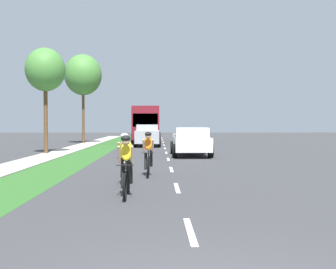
{
  "coord_description": "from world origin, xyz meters",
  "views": [
    {
      "loc": [
        -0.57,
        -3.87,
        1.86
      ],
      "look_at": [
        -0.02,
        16.77,
        1.3
      ],
      "focal_mm": 42.82,
      "sensor_mm": 36.0,
      "label": 1
    }
  ],
  "objects_px": {
    "pickup_white": "(191,141)",
    "suv_silver": "(148,135)",
    "cyclist_lead": "(126,165)",
    "street_tree_near": "(45,70)",
    "street_tree_far": "(83,75)",
    "cyclist_distant": "(148,153)",
    "cyclist_trailing": "(125,158)",
    "sedan_black": "(149,131)",
    "bus_maroon": "(147,123)"
  },
  "relations": [
    {
      "from": "street_tree_near",
      "to": "cyclist_lead",
      "type": "bearing_deg",
      "value": -67.48
    },
    {
      "from": "cyclist_distant",
      "to": "pickup_white",
      "type": "xyz_separation_m",
      "value": [
        2.25,
        9.0,
        0.02
      ]
    },
    {
      "from": "street_tree_far",
      "to": "cyclist_distant",
      "type": "bearing_deg",
      "value": -74.27
    },
    {
      "from": "bus_maroon",
      "to": "street_tree_near",
      "type": "height_order",
      "value": "street_tree_near"
    },
    {
      "from": "cyclist_lead",
      "to": "street_tree_far",
      "type": "bearing_deg",
      "value": 102.59
    },
    {
      "from": "cyclist_distant",
      "to": "sedan_black",
      "type": "height_order",
      "value": "cyclist_distant"
    },
    {
      "from": "pickup_white",
      "to": "sedan_black",
      "type": "bearing_deg",
      "value": 95.19
    },
    {
      "from": "suv_silver",
      "to": "street_tree_far",
      "type": "distance_m",
      "value": 9.47
    },
    {
      "from": "bus_maroon",
      "to": "street_tree_near",
      "type": "relative_size",
      "value": 1.79
    },
    {
      "from": "cyclist_trailing",
      "to": "sedan_black",
      "type": "relative_size",
      "value": 0.4
    },
    {
      "from": "cyclist_distant",
      "to": "street_tree_far",
      "type": "distance_m",
      "value": 25.03
    },
    {
      "from": "cyclist_distant",
      "to": "street_tree_far",
      "type": "bearing_deg",
      "value": 105.73
    },
    {
      "from": "cyclist_lead",
      "to": "suv_silver",
      "type": "height_order",
      "value": "suv_silver"
    },
    {
      "from": "cyclist_lead",
      "to": "street_tree_far",
      "type": "xyz_separation_m",
      "value": [
        -6.16,
        27.57,
        5.58
      ]
    },
    {
      "from": "cyclist_lead",
      "to": "cyclist_trailing",
      "type": "relative_size",
      "value": 1.0
    },
    {
      "from": "cyclist_distant",
      "to": "street_tree_near",
      "type": "distance_m",
      "value": 13.14
    },
    {
      "from": "street_tree_near",
      "to": "street_tree_far",
      "type": "relative_size",
      "value": 0.78
    },
    {
      "from": "cyclist_distant",
      "to": "street_tree_far",
      "type": "relative_size",
      "value": 0.21
    },
    {
      "from": "suv_silver",
      "to": "sedan_black",
      "type": "xyz_separation_m",
      "value": [
        -0.48,
        25.73,
        -0.18
      ]
    },
    {
      "from": "cyclist_distant",
      "to": "suv_silver",
      "type": "distance_m",
      "value": 18.76
    },
    {
      "from": "street_tree_near",
      "to": "street_tree_far",
      "type": "height_order",
      "value": "street_tree_far"
    },
    {
      "from": "cyclist_trailing",
      "to": "pickup_white",
      "type": "bearing_deg",
      "value": 75.27
    },
    {
      "from": "sedan_black",
      "to": "street_tree_far",
      "type": "xyz_separation_m",
      "value": [
        -5.65,
        -21.0,
        5.62
      ]
    },
    {
      "from": "sedan_black",
      "to": "cyclist_distant",
      "type": "bearing_deg",
      "value": -88.76
    },
    {
      "from": "sedan_black",
      "to": "cyclist_lead",
      "type": "bearing_deg",
      "value": -89.4
    },
    {
      "from": "cyclist_lead",
      "to": "pickup_white",
      "type": "bearing_deg",
      "value": 78.28
    },
    {
      "from": "cyclist_distant",
      "to": "bus_maroon",
      "type": "relative_size",
      "value": 0.15
    },
    {
      "from": "sedan_black",
      "to": "street_tree_far",
      "type": "bearing_deg",
      "value": -105.06
    },
    {
      "from": "cyclist_lead",
      "to": "pickup_white",
      "type": "height_order",
      "value": "pickup_white"
    },
    {
      "from": "cyclist_lead",
      "to": "suv_silver",
      "type": "xyz_separation_m",
      "value": [
        -0.03,
        22.83,
        0.14
      ]
    },
    {
      "from": "cyclist_trailing",
      "to": "sedan_black",
      "type": "bearing_deg",
      "value": 90.38
    },
    {
      "from": "cyclist_distant",
      "to": "bus_maroon",
      "type": "bearing_deg",
      "value": 91.58
    },
    {
      "from": "cyclist_trailing",
      "to": "bus_maroon",
      "type": "distance_m",
      "value": 29.57
    },
    {
      "from": "bus_maroon",
      "to": "street_tree_near",
      "type": "bearing_deg",
      "value": -108.82
    },
    {
      "from": "suv_silver",
      "to": "sedan_black",
      "type": "relative_size",
      "value": 1.09
    },
    {
      "from": "cyclist_trailing",
      "to": "street_tree_far",
      "type": "height_order",
      "value": "street_tree_far"
    },
    {
      "from": "cyclist_trailing",
      "to": "street_tree_near",
      "type": "distance_m",
      "value": 14.57
    },
    {
      "from": "cyclist_lead",
      "to": "pickup_white",
      "type": "xyz_separation_m",
      "value": [
        2.71,
        13.08,
        0.02
      ]
    },
    {
      "from": "cyclist_trailing",
      "to": "street_tree_near",
      "type": "height_order",
      "value": "street_tree_near"
    },
    {
      "from": "cyclist_lead",
      "to": "cyclist_trailing",
      "type": "height_order",
      "value": "same"
    },
    {
      "from": "cyclist_trailing",
      "to": "cyclist_distant",
      "type": "height_order",
      "value": "same"
    },
    {
      "from": "bus_maroon",
      "to": "street_tree_far",
      "type": "bearing_deg",
      "value": -145.66
    },
    {
      "from": "bus_maroon",
      "to": "street_tree_far",
      "type": "distance_m",
      "value": 8.35
    },
    {
      "from": "sedan_black",
      "to": "street_tree_near",
      "type": "relative_size",
      "value": 0.66
    },
    {
      "from": "cyclist_lead",
      "to": "street_tree_near",
      "type": "height_order",
      "value": "street_tree_near"
    },
    {
      "from": "bus_maroon",
      "to": "pickup_white",
      "type": "bearing_deg",
      "value": -80.74
    },
    {
      "from": "pickup_white",
      "to": "suv_silver",
      "type": "bearing_deg",
      "value": 105.7
    },
    {
      "from": "sedan_black",
      "to": "street_tree_near",
      "type": "xyz_separation_m",
      "value": [
        -5.56,
        -33.92,
        4.35
      ]
    },
    {
      "from": "cyclist_lead",
      "to": "cyclist_distant",
      "type": "relative_size",
      "value": 1.0
    },
    {
      "from": "cyclist_lead",
      "to": "suv_silver",
      "type": "bearing_deg",
      "value": 90.07
    }
  ]
}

